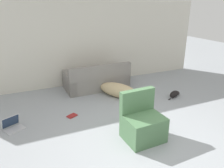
# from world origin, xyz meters

# --- Properties ---
(ground_plane) EXTENTS (20.00, 20.00, 0.00)m
(ground_plane) POSITION_xyz_m (0.00, 0.00, 0.00)
(ground_plane) COLOR #999EA3
(wall_back) EXTENTS (7.72, 0.06, 2.41)m
(wall_back) POSITION_xyz_m (0.00, 3.56, 1.20)
(wall_back) COLOR beige
(wall_back) RESTS_ON ground_plane
(couch) EXTENTS (1.79, 0.92, 0.77)m
(couch) POSITION_xyz_m (0.19, 2.99, 0.25)
(couch) COLOR gray
(couch) RESTS_ON ground_plane
(dog) EXTENTS (1.00, 1.39, 0.36)m
(dog) POSITION_xyz_m (0.52, 2.13, 0.18)
(dog) COLOR tan
(dog) RESTS_ON ground_plane
(cat) EXTENTS (0.51, 0.29, 0.18)m
(cat) POSITION_xyz_m (1.84, 1.55, 0.08)
(cat) COLOR black
(cat) RESTS_ON ground_plane
(laptop_open) EXTENTS (0.45, 0.43, 0.25)m
(laptop_open) POSITION_xyz_m (-2.09, 1.60, 0.08)
(laptop_open) COLOR #B7B7BC
(laptop_open) RESTS_ON ground_plane
(book_red) EXTENTS (0.25, 0.22, 0.02)m
(book_red) POSITION_xyz_m (-0.89, 1.61, 0.01)
(book_red) COLOR maroon
(book_red) RESTS_ON ground_plane
(side_chair) EXTENTS (0.70, 0.61, 0.89)m
(side_chair) POSITION_xyz_m (0.09, 0.29, 0.30)
(side_chair) COLOR #4C754C
(side_chair) RESTS_ON ground_plane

